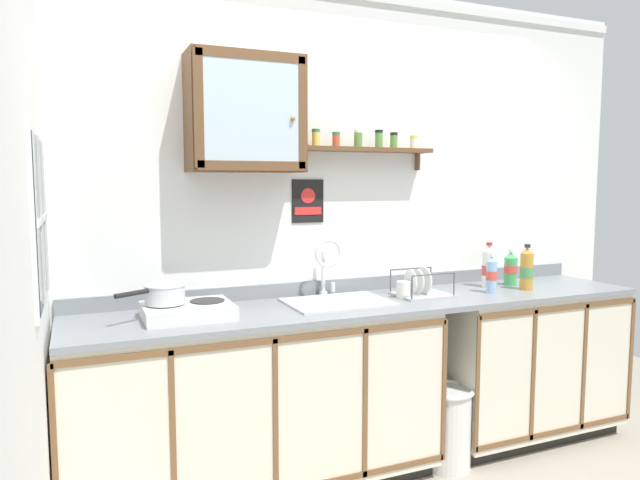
{
  "coord_description": "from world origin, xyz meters",
  "views": [
    {
      "loc": [
        -1.49,
        -2.47,
        1.58
      ],
      "look_at": [
        -0.29,
        0.38,
        1.26
      ],
      "focal_mm": 32.46,
      "sensor_mm": 36.0,
      "label": 1
    }
  ],
  "objects_px": {
    "bottle_juice_amber_2": "(527,269)",
    "bottle_opaque_white_0": "(489,267)",
    "wall_cabinet": "(246,114)",
    "sink": "(337,305)",
    "saucepan": "(164,293)",
    "hot_plate_stove": "(188,311)",
    "trash_bin": "(447,426)",
    "warning_sign": "(308,201)",
    "bottle_water_blue_3": "(492,275)",
    "bottle_soda_green_1": "(511,269)",
    "dish_rack": "(420,289)",
    "mug": "(404,289)"
  },
  "relations": [
    {
      "from": "dish_rack",
      "to": "mug",
      "type": "bearing_deg",
      "value": -174.75
    },
    {
      "from": "bottle_juice_amber_2",
      "to": "warning_sign",
      "type": "height_order",
      "value": "warning_sign"
    },
    {
      "from": "warning_sign",
      "to": "mug",
      "type": "bearing_deg",
      "value": -31.48
    },
    {
      "from": "sink",
      "to": "wall_cabinet",
      "type": "height_order",
      "value": "wall_cabinet"
    },
    {
      "from": "wall_cabinet",
      "to": "bottle_soda_green_1",
      "type": "bearing_deg",
      "value": -2.5
    },
    {
      "from": "bottle_juice_amber_2",
      "to": "bottle_opaque_white_0",
      "type": "bearing_deg",
      "value": 133.79
    },
    {
      "from": "dish_rack",
      "to": "mug",
      "type": "xyz_separation_m",
      "value": [
        -0.12,
        -0.01,
        0.01
      ]
    },
    {
      "from": "wall_cabinet",
      "to": "trash_bin",
      "type": "height_order",
      "value": "wall_cabinet"
    },
    {
      "from": "sink",
      "to": "hot_plate_stove",
      "type": "relative_size",
      "value": 1.3
    },
    {
      "from": "bottle_juice_amber_2",
      "to": "dish_rack",
      "type": "xyz_separation_m",
      "value": [
        -0.69,
        0.09,
        -0.09
      ]
    },
    {
      "from": "sink",
      "to": "saucepan",
      "type": "bearing_deg",
      "value": -179.04
    },
    {
      "from": "sink",
      "to": "bottle_water_blue_3",
      "type": "xyz_separation_m",
      "value": [
        0.94,
        -0.11,
        0.12
      ]
    },
    {
      "from": "trash_bin",
      "to": "sink",
      "type": "bearing_deg",
      "value": 158.36
    },
    {
      "from": "sink",
      "to": "bottle_soda_green_1",
      "type": "xyz_separation_m",
      "value": [
        1.22,
        0.05,
        0.12
      ]
    },
    {
      "from": "bottle_juice_amber_2",
      "to": "sink",
      "type": "bearing_deg",
      "value": 174.95
    },
    {
      "from": "saucepan",
      "to": "bottle_water_blue_3",
      "type": "relative_size",
      "value": 1.42
    },
    {
      "from": "saucepan",
      "to": "bottle_opaque_white_0",
      "type": "relative_size",
      "value": 1.2
    },
    {
      "from": "bottle_soda_green_1",
      "to": "warning_sign",
      "type": "relative_size",
      "value": 0.94
    },
    {
      "from": "sink",
      "to": "trash_bin",
      "type": "height_order",
      "value": "sink"
    },
    {
      "from": "sink",
      "to": "bottle_water_blue_3",
      "type": "distance_m",
      "value": 0.96
    },
    {
      "from": "mug",
      "to": "trash_bin",
      "type": "height_order",
      "value": "mug"
    },
    {
      "from": "wall_cabinet",
      "to": "bottle_juice_amber_2",
      "type": "bearing_deg",
      "value": -8.04
    },
    {
      "from": "bottle_juice_amber_2",
      "to": "dish_rack",
      "type": "relative_size",
      "value": 0.92
    },
    {
      "from": "bottle_juice_amber_2",
      "to": "trash_bin",
      "type": "height_order",
      "value": "bottle_juice_amber_2"
    },
    {
      "from": "trash_bin",
      "to": "saucepan",
      "type": "bearing_deg",
      "value": 171.83
    },
    {
      "from": "warning_sign",
      "to": "hot_plate_stove",
      "type": "bearing_deg",
      "value": -158.39
    },
    {
      "from": "bottle_opaque_white_0",
      "to": "mug",
      "type": "height_order",
      "value": "bottle_opaque_white_0"
    },
    {
      "from": "sink",
      "to": "bottle_opaque_white_0",
      "type": "relative_size",
      "value": 1.95
    },
    {
      "from": "hot_plate_stove",
      "to": "sink",
      "type": "bearing_deg",
      "value": 2.72
    },
    {
      "from": "trash_bin",
      "to": "warning_sign",
      "type": "bearing_deg",
      "value": 142.98
    },
    {
      "from": "hot_plate_stove",
      "to": "saucepan",
      "type": "xyz_separation_m",
      "value": [
        -0.1,
        0.02,
        0.09
      ]
    },
    {
      "from": "saucepan",
      "to": "bottle_water_blue_3",
      "type": "xyz_separation_m",
      "value": [
        1.84,
        -0.09,
        -0.01
      ]
    },
    {
      "from": "dish_rack",
      "to": "trash_bin",
      "type": "height_order",
      "value": "dish_rack"
    },
    {
      "from": "sink",
      "to": "bottle_opaque_white_0",
      "type": "xyz_separation_m",
      "value": [
        1.05,
        0.05,
        0.14
      ]
    },
    {
      "from": "saucepan",
      "to": "warning_sign",
      "type": "distance_m",
      "value": 0.97
    },
    {
      "from": "sink",
      "to": "dish_rack",
      "type": "relative_size",
      "value": 1.82
    },
    {
      "from": "hot_plate_stove",
      "to": "bottle_water_blue_3",
      "type": "distance_m",
      "value": 1.74
    },
    {
      "from": "dish_rack",
      "to": "sink",
      "type": "bearing_deg",
      "value": 177.79
    },
    {
      "from": "bottle_water_blue_3",
      "to": "mug",
      "type": "xyz_separation_m",
      "value": [
        -0.55,
        0.08,
        -0.06
      ]
    },
    {
      "from": "bottle_soda_green_1",
      "to": "wall_cabinet",
      "type": "bearing_deg",
      "value": 177.5
    },
    {
      "from": "bottle_juice_amber_2",
      "to": "trash_bin",
      "type": "relative_size",
      "value": 0.6
    },
    {
      "from": "saucepan",
      "to": "trash_bin",
      "type": "height_order",
      "value": "saucepan"
    },
    {
      "from": "dish_rack",
      "to": "warning_sign",
      "type": "distance_m",
      "value": 0.81
    },
    {
      "from": "bottle_water_blue_3",
      "to": "dish_rack",
      "type": "bearing_deg",
      "value": 168.65
    },
    {
      "from": "bottle_water_blue_3",
      "to": "hot_plate_stove",
      "type": "bearing_deg",
      "value": 177.76
    },
    {
      "from": "bottle_opaque_white_0",
      "to": "bottle_water_blue_3",
      "type": "distance_m",
      "value": 0.19
    },
    {
      "from": "hot_plate_stove",
      "to": "bottle_opaque_white_0",
      "type": "distance_m",
      "value": 1.85
    },
    {
      "from": "sink",
      "to": "bottle_opaque_white_0",
      "type": "distance_m",
      "value": 1.06
    },
    {
      "from": "bottle_opaque_white_0",
      "to": "wall_cabinet",
      "type": "distance_m",
      "value": 1.74
    },
    {
      "from": "dish_rack",
      "to": "wall_cabinet",
      "type": "height_order",
      "value": "wall_cabinet"
    }
  ]
}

